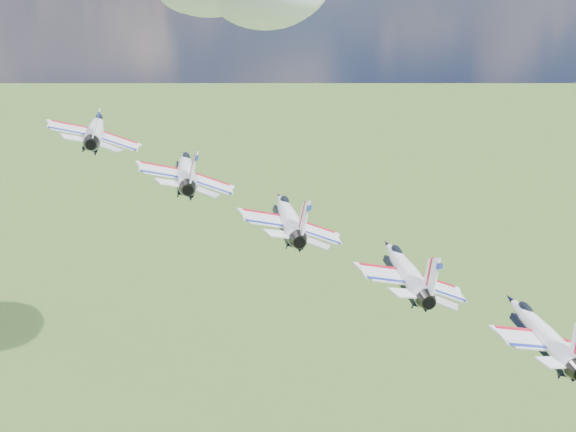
{
  "coord_description": "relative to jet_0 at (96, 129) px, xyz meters",
  "views": [
    {
      "loc": [
        -3.81,
        -92.62,
        186.05
      ],
      "look_at": [
        9.43,
        -19.17,
        158.89
      ],
      "focal_mm": 50.0,
      "sensor_mm": 36.0,
      "label": 1
    }
  ],
  "objects": [
    {
      "name": "jet_0",
      "position": [
        0.0,
        0.0,
        0.0
      ],
      "size": [
        11.22,
        15.01,
        7.21
      ],
      "primitive_type": null,
      "rotation": [
        0.0,
        0.31,
        -0.03
      ],
      "color": "white"
    },
    {
      "name": "jet_4",
      "position": [
        37.83,
        -34.12,
        -11.2
      ],
      "size": [
        11.22,
        15.01,
        7.21
      ],
      "primitive_type": null,
      "rotation": [
        0.0,
        0.31,
        -0.03
      ],
      "color": "silver"
    },
    {
      "name": "jet_1",
      "position": [
        9.46,
        -8.53,
        -2.8
      ],
      "size": [
        11.22,
        15.01,
        7.21
      ],
      "primitive_type": null,
      "rotation": [
        0.0,
        0.31,
        -0.03
      ],
      "color": "white"
    },
    {
      "name": "jet_2",
      "position": [
        18.91,
        -17.06,
        -5.6
      ],
      "size": [
        11.22,
        15.01,
        7.21
      ],
      "primitive_type": null,
      "rotation": [
        0.0,
        0.31,
        -0.03
      ],
      "color": "white"
    },
    {
      "name": "jet_3",
      "position": [
        28.37,
        -25.59,
        -8.4
      ],
      "size": [
        11.22,
        15.01,
        7.21
      ],
      "primitive_type": null,
      "rotation": [
        0.0,
        0.31,
        -0.03
      ],
      "color": "silver"
    }
  ]
}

